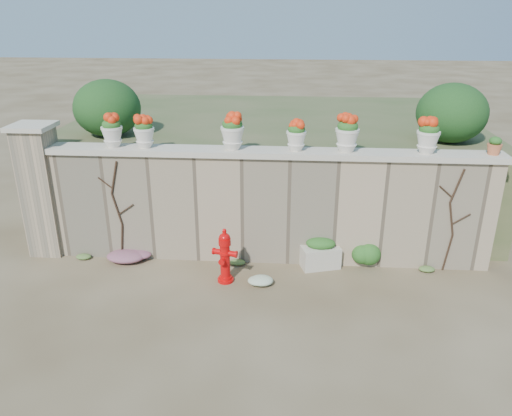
# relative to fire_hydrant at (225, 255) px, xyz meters

# --- Properties ---
(ground) EXTENTS (80.00, 80.00, 0.00)m
(ground) POSITION_rel_fire_hydrant_xyz_m (0.64, -0.90, -0.49)
(ground) COLOR #4E3D27
(ground) RESTS_ON ground
(stone_wall) EXTENTS (8.00, 0.40, 2.00)m
(stone_wall) POSITION_rel_fire_hydrant_xyz_m (0.64, 0.90, 0.51)
(stone_wall) COLOR #9E8769
(stone_wall) RESTS_ON ground
(wall_cap) EXTENTS (8.10, 0.52, 0.10)m
(wall_cap) POSITION_rel_fire_hydrant_xyz_m (0.64, 0.90, 1.56)
(wall_cap) COLOR beige
(wall_cap) RESTS_ON stone_wall
(gate_pillar) EXTENTS (0.72, 0.72, 2.48)m
(gate_pillar) POSITION_rel_fire_hydrant_xyz_m (-3.51, 0.90, 0.76)
(gate_pillar) COLOR #9E8769
(gate_pillar) RESTS_ON ground
(raised_fill) EXTENTS (9.00, 6.00, 2.00)m
(raised_fill) POSITION_rel_fire_hydrant_xyz_m (0.64, 4.10, 0.51)
(raised_fill) COLOR #384C23
(raised_fill) RESTS_ON ground
(back_shrub_left) EXTENTS (1.30, 1.30, 1.10)m
(back_shrub_left) POSITION_rel_fire_hydrant_xyz_m (-2.56, 2.10, 2.06)
(back_shrub_left) COLOR #143814
(back_shrub_left) RESTS_ON raised_fill
(back_shrub_right) EXTENTS (1.30, 1.30, 1.10)m
(back_shrub_right) POSITION_rel_fire_hydrant_xyz_m (4.04, 2.10, 2.06)
(back_shrub_right) COLOR #143814
(back_shrub_right) RESTS_ON raised_fill
(vine_left) EXTENTS (0.60, 0.04, 1.91)m
(vine_left) POSITION_rel_fire_hydrant_xyz_m (-2.03, 0.68, 0.50)
(vine_left) COLOR black
(vine_left) RESTS_ON ground
(vine_right) EXTENTS (0.60, 0.04, 1.91)m
(vine_right) POSITION_rel_fire_hydrant_xyz_m (3.87, 0.68, 0.50)
(vine_right) COLOR black
(vine_right) RESTS_ON ground
(fire_hydrant) EXTENTS (0.43, 0.30, 0.98)m
(fire_hydrant) POSITION_rel_fire_hydrant_xyz_m (0.00, 0.00, 0.00)
(fire_hydrant) COLOR red
(fire_hydrant) RESTS_ON ground
(planter_box) EXTENTS (0.76, 0.57, 0.57)m
(planter_box) POSITION_rel_fire_hydrant_xyz_m (1.64, 0.65, -0.23)
(planter_box) COLOR beige
(planter_box) RESTS_ON ground
(green_shrub) EXTENTS (0.60, 0.54, 0.57)m
(green_shrub) POSITION_rel_fire_hydrant_xyz_m (2.50, 0.65, -0.21)
(green_shrub) COLOR #1E5119
(green_shrub) RESTS_ON ground
(magenta_clump) EXTENTS (0.93, 0.62, 0.25)m
(magenta_clump) POSITION_rel_fire_hydrant_xyz_m (-1.83, 0.62, -0.37)
(magenta_clump) COLOR #B02382
(magenta_clump) RESTS_ON ground
(white_flowers) EXTENTS (0.54, 0.43, 0.19)m
(white_flowers) POSITION_rel_fire_hydrant_xyz_m (0.53, -0.07, -0.40)
(white_flowers) COLOR white
(white_flowers) RESTS_ON ground
(urn_pot_0) EXTENTS (0.37, 0.37, 0.58)m
(urn_pot_0) POSITION_rel_fire_hydrant_xyz_m (-2.06, 0.90, 1.89)
(urn_pot_0) COLOR silver
(urn_pot_0) RESTS_ON wall_cap
(urn_pot_1) EXTENTS (0.36, 0.36, 0.56)m
(urn_pot_1) POSITION_rel_fire_hydrant_xyz_m (-1.49, 0.90, 1.88)
(urn_pot_1) COLOR silver
(urn_pot_1) RESTS_ON wall_cap
(urn_pot_2) EXTENTS (0.40, 0.40, 0.63)m
(urn_pot_2) POSITION_rel_fire_hydrant_xyz_m (0.05, 0.90, 1.92)
(urn_pot_2) COLOR silver
(urn_pot_2) RESTS_ON wall_cap
(urn_pot_3) EXTENTS (0.34, 0.34, 0.54)m
(urn_pot_3) POSITION_rel_fire_hydrant_xyz_m (1.15, 0.90, 1.87)
(urn_pot_3) COLOR silver
(urn_pot_3) RESTS_ON wall_cap
(urn_pot_4) EXTENTS (0.40, 0.40, 0.63)m
(urn_pot_4) POSITION_rel_fire_hydrant_xyz_m (2.00, 0.90, 1.92)
(urn_pot_4) COLOR silver
(urn_pot_4) RESTS_ON wall_cap
(urn_pot_5) EXTENTS (0.39, 0.39, 0.60)m
(urn_pot_5) POSITION_rel_fire_hydrant_xyz_m (3.34, 0.90, 1.91)
(urn_pot_5) COLOR silver
(urn_pot_5) RESTS_ON wall_cap
(terracotta_pot) EXTENTS (0.24, 0.24, 0.29)m
(terracotta_pot) POSITION_rel_fire_hydrant_xyz_m (4.44, 0.90, 1.74)
(terracotta_pot) COLOR #C2623B
(terracotta_pot) RESTS_ON wall_cap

